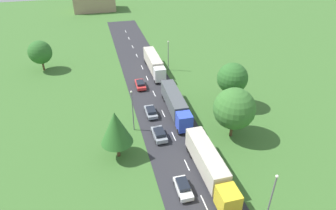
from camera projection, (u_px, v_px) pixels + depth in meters
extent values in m
cube|color=#2B2B30|center=(172.00, 134.00, 48.93)|extent=(10.00, 140.00, 0.06)
cube|color=white|center=(204.00, 202.00, 36.73)|extent=(0.16, 2.40, 0.01)
cube|color=white|center=(187.00, 165.00, 42.48)|extent=(0.16, 2.40, 0.01)
cube|color=white|center=(174.00, 136.00, 48.29)|extent=(0.16, 2.40, 0.01)
cube|color=white|center=(163.00, 113.00, 54.13)|extent=(0.16, 2.40, 0.01)
cube|color=white|center=(154.00, 94.00, 60.57)|extent=(0.16, 2.40, 0.01)
cube|color=white|center=(147.00, 78.00, 66.71)|extent=(0.16, 2.40, 0.01)
cube|color=white|center=(142.00, 67.00, 71.84)|extent=(0.16, 2.40, 0.01)
cube|color=white|center=(137.00, 55.00, 78.37)|extent=(0.16, 2.40, 0.01)
cube|color=white|center=(133.00, 47.00, 84.14)|extent=(0.16, 2.40, 0.01)
cube|color=white|center=(129.00, 38.00, 90.32)|extent=(0.16, 2.40, 0.01)
cube|color=white|center=(126.00, 31.00, 96.31)|extent=(0.16, 2.40, 0.01)
cube|color=yellow|center=(228.00, 200.00, 34.72)|extent=(2.45, 2.76, 2.83)
cube|color=black|center=(233.00, 205.00, 33.37)|extent=(2.10, 0.11, 1.25)
cube|color=beige|center=(206.00, 158.00, 40.35)|extent=(2.55, 10.76, 3.00)
cube|color=black|center=(205.00, 167.00, 41.25)|extent=(0.95, 10.21, 0.24)
cylinder|color=black|center=(237.00, 210.00, 35.13)|extent=(0.35, 1.00, 1.00)
cylinder|color=black|center=(204.00, 152.00, 44.18)|extent=(0.35, 1.00, 1.00)
cylinder|color=black|center=(191.00, 154.00, 43.71)|extent=(0.35, 1.00, 1.00)
cylinder|color=black|center=(201.00, 147.00, 45.24)|extent=(0.35, 1.00, 1.00)
cylinder|color=black|center=(188.00, 149.00, 44.77)|extent=(0.35, 1.00, 1.00)
cube|color=blue|center=(184.00, 122.00, 48.48)|extent=(2.50, 2.47, 2.91)
cube|color=black|center=(186.00, 123.00, 47.25)|extent=(2.10, 0.16, 1.28)
cube|color=#4C5156|center=(174.00, 99.00, 54.21)|extent=(2.80, 11.10, 2.78)
cube|color=black|center=(174.00, 107.00, 55.05)|extent=(1.18, 10.50, 0.24)
cylinder|color=black|center=(191.00, 130.00, 48.95)|extent=(0.38, 1.01, 1.00)
cylinder|color=black|center=(179.00, 132.00, 48.54)|extent=(0.38, 1.01, 1.00)
cylinder|color=black|center=(175.00, 98.00, 58.05)|extent=(0.38, 1.01, 1.00)
cylinder|color=black|center=(164.00, 99.00, 57.63)|extent=(0.38, 1.01, 1.00)
cylinder|color=black|center=(173.00, 95.00, 59.14)|extent=(0.38, 1.01, 1.00)
cylinder|color=black|center=(163.00, 96.00, 58.73)|extent=(0.38, 1.01, 1.00)
cube|color=white|center=(160.00, 74.00, 63.93)|extent=(2.46, 2.27, 2.95)
cube|color=black|center=(161.00, 74.00, 62.77)|extent=(2.10, 0.11, 1.30)
cube|color=beige|center=(153.00, 61.00, 69.63)|extent=(2.58, 11.27, 2.98)
cube|color=black|center=(153.00, 67.00, 70.51)|extent=(0.97, 10.70, 0.24)
cylinder|color=black|center=(165.00, 81.00, 64.46)|extent=(0.36, 1.00, 1.00)
cylinder|color=black|center=(156.00, 82.00, 64.02)|extent=(0.36, 1.00, 1.00)
cylinder|color=black|center=(154.00, 62.00, 73.57)|extent=(0.36, 1.00, 1.00)
cylinder|color=black|center=(146.00, 62.00, 73.12)|extent=(0.36, 1.00, 1.00)
cylinder|color=black|center=(153.00, 60.00, 74.68)|extent=(0.36, 1.00, 1.00)
cylinder|color=black|center=(145.00, 60.00, 74.24)|extent=(0.36, 1.00, 1.00)
cube|color=white|center=(183.00, 188.00, 37.87)|extent=(1.73, 3.98, 0.64)
cube|color=black|center=(183.00, 184.00, 37.74)|extent=(1.45, 2.23, 0.51)
cylinder|color=black|center=(192.00, 197.00, 37.09)|extent=(0.22, 0.64, 0.64)
cylinder|color=black|center=(180.00, 199.00, 36.77)|extent=(0.22, 0.64, 0.64)
cylinder|color=black|center=(185.00, 181.00, 39.31)|extent=(0.22, 0.64, 0.64)
cylinder|color=black|center=(175.00, 184.00, 38.99)|extent=(0.22, 0.64, 0.64)
cube|color=#8C939E|center=(159.00, 135.00, 47.59)|extent=(1.97, 4.12, 0.68)
cube|color=black|center=(159.00, 132.00, 47.10)|extent=(1.63, 2.32, 0.55)
cylinder|color=black|center=(152.00, 132.00, 48.70)|extent=(0.23, 0.64, 0.64)
cylinder|color=black|center=(162.00, 131.00, 49.10)|extent=(0.23, 0.64, 0.64)
cylinder|color=black|center=(156.00, 142.00, 46.43)|extent=(0.23, 0.64, 0.64)
cylinder|color=black|center=(166.00, 140.00, 46.83)|extent=(0.23, 0.64, 0.64)
cube|color=#8C939E|center=(151.00, 112.00, 53.43)|extent=(1.80, 4.18, 0.57)
cube|color=black|center=(151.00, 110.00, 52.97)|extent=(1.51, 2.34, 0.53)
cylinder|color=black|center=(145.00, 110.00, 54.57)|extent=(0.22, 0.64, 0.64)
cylinder|color=black|center=(153.00, 109.00, 54.92)|extent=(0.22, 0.64, 0.64)
cylinder|color=black|center=(148.00, 118.00, 52.24)|extent=(0.22, 0.64, 0.64)
cylinder|color=black|center=(157.00, 117.00, 52.59)|extent=(0.22, 0.64, 0.64)
cube|color=red|center=(140.00, 85.00, 62.62)|extent=(2.01, 4.47, 0.62)
cube|color=black|center=(140.00, 83.00, 62.15)|extent=(1.65, 2.52, 0.48)
cylinder|color=black|center=(136.00, 83.00, 63.86)|extent=(0.24, 0.65, 0.64)
cylinder|color=black|center=(143.00, 82.00, 64.19)|extent=(0.24, 0.65, 0.64)
cylinder|color=black|center=(138.00, 90.00, 61.37)|extent=(0.24, 0.65, 0.64)
cylinder|color=black|center=(145.00, 89.00, 61.70)|extent=(0.24, 0.65, 0.64)
cylinder|color=slate|center=(270.00, 201.00, 32.45)|extent=(0.18, 0.18, 7.35)
sphere|color=silver|center=(277.00, 176.00, 30.46)|extent=(0.36, 0.36, 0.36)
cylinder|color=slate|center=(133.00, 112.00, 48.03)|extent=(0.18, 0.18, 7.29)
sphere|color=silver|center=(131.00, 92.00, 46.05)|extent=(0.36, 0.36, 0.36)
cylinder|color=slate|center=(168.00, 56.00, 68.82)|extent=(0.18, 0.18, 7.00)
sphere|color=silver|center=(168.00, 42.00, 66.92)|extent=(0.36, 0.36, 0.36)
cylinder|color=#513823|center=(230.00, 97.00, 55.72)|extent=(0.44, 0.44, 3.78)
sphere|color=#2D6628|center=(232.00, 78.00, 53.61)|extent=(5.70, 5.70, 5.70)
cylinder|color=#513823|center=(118.00, 149.00, 43.63)|extent=(0.49, 0.49, 2.65)
cone|color=#2D6628|center=(116.00, 128.00, 41.58)|extent=(4.71, 4.71, 5.18)
cylinder|color=#513823|center=(231.00, 129.00, 47.90)|extent=(0.47, 0.47, 2.74)
sphere|color=#38702D|center=(234.00, 109.00, 45.86)|extent=(6.72, 6.72, 6.72)
cylinder|color=#513823|center=(43.00, 65.00, 69.96)|extent=(0.47, 0.47, 2.51)
sphere|color=#2D6628|center=(40.00, 52.00, 68.23)|extent=(5.45, 5.45, 5.45)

